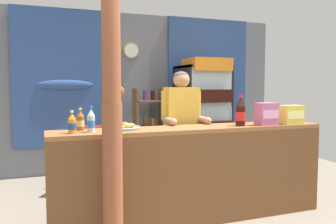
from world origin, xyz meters
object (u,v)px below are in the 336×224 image
(soda_bottle_water, at_px, (91,121))
(snack_box_wafer, at_px, (266,114))
(drink_fridge, at_px, (204,109))
(soda_bottle_grape_soda, at_px, (241,114))
(soda_bottle_iced_tea, at_px, (80,121))
(plastic_lawn_chair, at_px, (85,154))
(bottle_shelf_rack, at_px, (149,128))
(pastry_tray, at_px, (123,127))
(shopkeeper, at_px, (181,122))
(timber_post, at_px, (112,108))
(snack_box_instant_noodle, at_px, (292,115))
(soda_bottle_orange_soda, at_px, (72,124))
(stall_counter, at_px, (197,167))
(soda_bottle_cola, at_px, (241,113))

(soda_bottle_water, distance_m, snack_box_wafer, 1.85)
(drink_fridge, distance_m, soda_bottle_water, 2.79)
(soda_bottle_grape_soda, distance_m, snack_box_wafer, 0.29)
(soda_bottle_water, bearing_deg, soda_bottle_iced_tea, 117.16)
(plastic_lawn_chair, bearing_deg, snack_box_wafer, -40.47)
(snack_box_wafer, bearing_deg, soda_bottle_iced_tea, 173.07)
(bottle_shelf_rack, distance_m, plastic_lawn_chair, 1.30)
(pastry_tray, bearing_deg, shopkeeper, 25.93)
(timber_post, height_order, shopkeeper, timber_post)
(soda_bottle_iced_tea, distance_m, snack_box_wafer, 1.94)
(bottle_shelf_rack, relative_size, snack_box_instant_noodle, 5.85)
(snack_box_wafer, bearing_deg, soda_bottle_orange_soda, 178.76)
(soda_bottle_iced_tea, bearing_deg, bottle_shelf_rack, 56.76)
(shopkeeper, bearing_deg, pastry_tray, -154.07)
(stall_counter, height_order, soda_bottle_water, soda_bottle_water)
(timber_post, height_order, snack_box_instant_noodle, timber_post)
(soda_bottle_orange_soda, relative_size, soda_bottle_iced_tea, 0.96)
(soda_bottle_grape_soda, distance_m, pastry_tray, 1.37)
(plastic_lawn_chair, bearing_deg, drink_fridge, 13.54)
(stall_counter, relative_size, soda_bottle_iced_tea, 13.40)
(drink_fridge, bearing_deg, timber_post, -130.80)
(timber_post, xyz_separation_m, snack_box_instant_noodle, (2.04, 0.25, -0.13))
(snack_box_instant_noodle, bearing_deg, soda_bottle_cola, 175.08)
(plastic_lawn_chair, height_order, soda_bottle_iced_tea, soda_bottle_iced_tea)
(shopkeeper, height_order, snack_box_wafer, shopkeeper)
(timber_post, bearing_deg, shopkeeper, 40.68)
(drink_fridge, distance_m, pastry_tray, 2.50)
(shopkeeper, relative_size, soda_bottle_grape_soda, 6.38)
(timber_post, bearing_deg, snack_box_instant_noodle, 7.11)
(soda_bottle_cola, xyz_separation_m, soda_bottle_grape_soda, (0.14, 0.20, -0.04))
(stall_counter, xyz_separation_m, plastic_lawn_chair, (-0.93, 1.48, -0.09))
(soda_bottle_iced_tea, distance_m, soda_bottle_water, 0.18)
(drink_fridge, xyz_separation_m, pastry_tray, (-1.74, -1.79, -0.02))
(shopkeeper, bearing_deg, soda_bottle_orange_soda, -158.12)
(soda_bottle_iced_tea, bearing_deg, soda_bottle_cola, -7.19)
(timber_post, height_order, snack_box_wafer, timber_post)
(stall_counter, bearing_deg, soda_bottle_iced_tea, 168.81)
(soda_bottle_grape_soda, bearing_deg, snack_box_instant_noodle, -28.16)
(snack_box_wafer, distance_m, pastry_tray, 1.54)
(plastic_lawn_chair, distance_m, soda_bottle_orange_soda, 1.58)
(stall_counter, relative_size, snack_box_wafer, 11.93)
(shopkeeper, xyz_separation_m, snack_box_instant_noodle, (1.07, -0.57, 0.10))
(drink_fridge, bearing_deg, snack_box_wafer, -96.15)
(stall_counter, xyz_separation_m, soda_bottle_grape_soda, (0.65, 0.22, 0.49))
(stall_counter, xyz_separation_m, snack_box_instant_noodle, (1.13, -0.04, 0.50))
(soda_bottle_iced_tea, bearing_deg, snack_box_wafer, -6.93)
(bottle_shelf_rack, bearing_deg, soda_bottle_grape_soda, -75.69)
(snack_box_instant_noodle, bearing_deg, shopkeeper, 151.97)
(drink_fridge, relative_size, snack_box_wafer, 7.58)
(soda_bottle_cola, relative_size, pastry_tray, 0.98)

